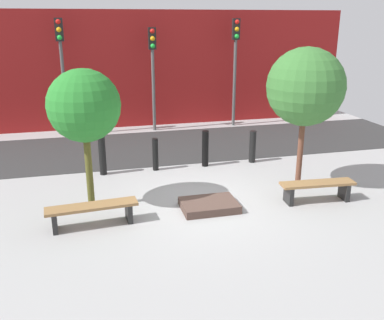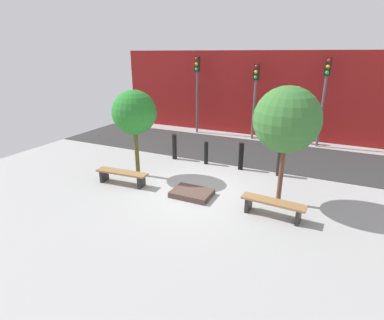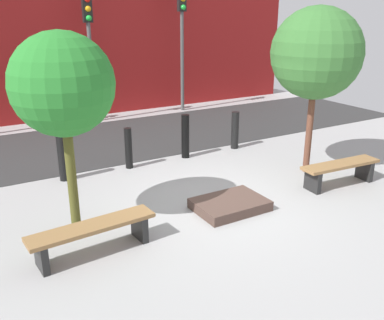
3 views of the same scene
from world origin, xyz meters
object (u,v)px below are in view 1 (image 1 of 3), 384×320
(bench_left, at_px, (92,211))
(traffic_light_west, at_px, (62,57))
(traffic_light_mid_east, at_px, (235,54))
(tree_behind_right_bench, at_px, (306,87))
(bench_right, at_px, (317,188))
(bollard_center, at_px, (205,149))
(planter_bed, at_px, (209,205))
(bollard_right, at_px, (252,147))
(tree_behind_left_bench, at_px, (84,106))
(bollard_left, at_px, (155,154))
(bollard_far_left, at_px, (102,156))
(traffic_light_mid_west, at_px, (153,61))

(bench_left, height_order, traffic_light_west, traffic_light_west)
(traffic_light_mid_east, bearing_deg, tree_behind_right_bench, -95.48)
(bench_right, height_order, bollard_center, bollard_center)
(planter_bed, height_order, bollard_right, bollard_right)
(planter_bed, bearing_deg, bench_left, -175.55)
(tree_behind_right_bench, bearing_deg, tree_behind_left_bench, 180.00)
(tree_behind_left_bench, distance_m, traffic_light_west, 6.81)
(bollard_center, relative_size, traffic_light_mid_east, 0.26)
(bench_right, height_order, planter_bed, bench_right)
(bench_left, xyz_separation_m, traffic_light_west, (-0.65, 7.69, 2.49))
(bench_right, height_order, traffic_light_west, traffic_light_west)
(tree_behind_right_bench, bearing_deg, bollard_left, 146.59)
(bollard_far_left, bearing_deg, bollard_center, 0.00)
(traffic_light_west, height_order, traffic_light_mid_east, traffic_light_west)
(planter_bed, xyz_separation_m, traffic_light_mid_east, (3.22, 7.49, 2.73))
(tree_behind_right_bench, xyz_separation_m, bollard_far_left, (-4.76, 2.18, -2.01))
(bench_left, height_order, tree_behind_right_bench, tree_behind_right_bench)
(bench_right, xyz_separation_m, bollard_far_left, (-4.76, 3.11, 0.20))
(bench_right, bearing_deg, bollard_right, 101.12)
(traffic_light_west, bearing_deg, tree_behind_left_bench, -84.52)
(bollard_center, height_order, bollard_right, bollard_center)
(tree_behind_right_bench, bearing_deg, bollard_center, 130.17)
(bench_right, relative_size, tree_behind_right_bench, 0.51)
(bollard_left, relative_size, traffic_light_mid_west, 0.24)
(bench_right, distance_m, bollard_far_left, 5.69)
(bollard_center, distance_m, traffic_light_mid_west, 5.09)
(planter_bed, relative_size, bollard_far_left, 1.16)
(bollard_left, relative_size, traffic_light_mid_east, 0.23)
(tree_behind_right_bench, distance_m, traffic_light_mid_east, 6.80)
(tree_behind_right_bench, height_order, bollard_far_left, tree_behind_right_bench)
(planter_bed, height_order, bollard_center, bollard_center)
(tree_behind_right_bench, xyz_separation_m, traffic_light_mid_west, (-2.57, 6.76, 0.08))
(traffic_light_mid_east, bearing_deg, planter_bed, -113.23)
(tree_behind_left_bench, distance_m, bollard_far_left, 2.84)
(bollard_left, bearing_deg, tree_behind_right_bench, -33.41)
(bench_left, bearing_deg, bench_right, -4.23)
(traffic_light_mid_east, bearing_deg, bollard_center, -118.46)
(planter_bed, relative_size, traffic_light_mid_west, 0.33)
(bench_right, distance_m, bollard_left, 4.53)
(planter_bed, relative_size, bollard_left, 1.35)
(tree_behind_left_bench, xyz_separation_m, bollard_right, (4.76, 2.18, -1.85))
(planter_bed, xyz_separation_m, bollard_far_left, (-2.19, 2.91, 0.45))
(bollard_left, distance_m, bollard_center, 1.46)
(tree_behind_right_bench, bearing_deg, bench_left, -169.71)
(bench_left, relative_size, tree_behind_left_bench, 0.60)
(bench_left, bearing_deg, traffic_light_mid_east, 48.84)
(bench_left, bearing_deg, traffic_light_west, 90.59)
(planter_bed, xyz_separation_m, bollard_left, (-0.73, 2.91, 0.37))
(tree_behind_left_bench, height_order, bollard_center, tree_behind_left_bench)
(bench_right, xyz_separation_m, bollard_right, (-0.38, 3.11, 0.14))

